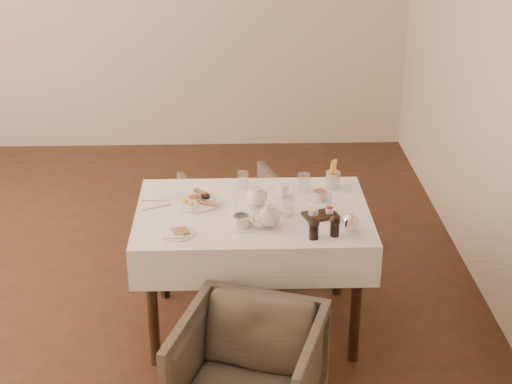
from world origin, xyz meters
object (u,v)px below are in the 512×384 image
at_px(armchair_far, 235,219).
at_px(breakfast_plate, 196,201).
at_px(table, 253,229).
at_px(teapot_centre, 256,195).
at_px(armchair_near, 249,376).

distance_m(armchair_far, breakfast_plate, 0.88).
relative_size(table, armchair_far, 2.01).
xyz_separation_m(breakfast_plate, teapot_centre, (0.34, -0.06, 0.06)).
bearing_deg(table, armchair_far, 96.76).
distance_m(table, breakfast_plate, 0.36).
height_order(table, armchair_far, table).
relative_size(armchair_near, breakfast_plate, 2.39).
bearing_deg(breakfast_plate, armchair_far, 53.92).
bearing_deg(teapot_centre, table, -121.40).
bearing_deg(armchair_far, armchair_near, 73.67).
height_order(armchair_near, breakfast_plate, breakfast_plate).
relative_size(table, teapot_centre, 7.78).
bearing_deg(teapot_centre, armchair_far, 90.52).
bearing_deg(armchair_near, table, 105.25).
xyz_separation_m(table, teapot_centre, (0.02, 0.05, 0.18)).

